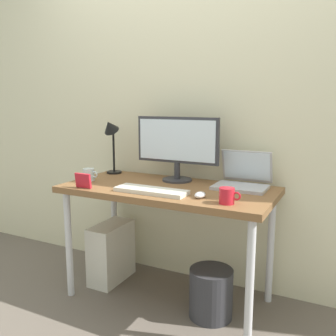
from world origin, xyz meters
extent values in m
plane|color=#665B51|center=(0.00, 0.00, 0.00)|extent=(6.00, 6.00, 0.00)
cube|color=beige|center=(0.00, 0.38, 1.30)|extent=(4.40, 0.04, 2.60)
cube|color=brown|center=(0.00, 0.00, 0.73)|extent=(1.32, 0.64, 0.04)
cylinder|color=silver|center=(-0.60, -0.26, 0.36)|extent=(0.04, 0.04, 0.71)
cylinder|color=silver|center=(0.60, -0.26, 0.36)|extent=(0.04, 0.04, 0.71)
cylinder|color=silver|center=(-0.60, 0.26, 0.36)|extent=(0.04, 0.04, 0.71)
cylinder|color=silver|center=(0.60, 0.26, 0.36)|extent=(0.04, 0.04, 0.71)
cylinder|color=#333338|center=(-0.03, 0.19, 0.76)|extent=(0.20, 0.20, 0.01)
cylinder|color=#333338|center=(-0.03, 0.19, 0.82)|extent=(0.04, 0.04, 0.11)
cube|color=#333338|center=(-0.03, 0.19, 1.03)|extent=(0.58, 0.03, 0.30)
cube|color=white|center=(-0.03, 0.17, 1.03)|extent=(0.54, 0.01, 0.27)
cube|color=#B2B2B7|center=(0.42, 0.15, 0.76)|extent=(0.32, 0.22, 0.02)
cube|color=#B2B2B7|center=(0.42, 0.29, 0.87)|extent=(0.32, 0.07, 0.20)
cube|color=white|center=(0.42, 0.28, 0.88)|extent=(0.30, 0.06, 0.18)
cylinder|color=black|center=(-0.56, 0.22, 0.76)|extent=(0.11, 0.11, 0.01)
cylinder|color=black|center=(-0.56, 0.22, 0.92)|extent=(0.02, 0.02, 0.31)
cone|color=black|center=(-0.56, 0.18, 1.10)|extent=(0.11, 0.14, 0.13)
cube|color=silver|center=(-0.02, -0.18, 0.77)|extent=(0.44, 0.14, 0.02)
ellipsoid|color=silver|center=(0.28, -0.16, 0.77)|extent=(0.06, 0.09, 0.03)
cylinder|color=red|center=(0.45, -0.20, 0.80)|extent=(0.08, 0.08, 0.08)
torus|color=red|center=(0.50, -0.20, 0.80)|extent=(0.05, 0.01, 0.05)
cylinder|color=silver|center=(-0.56, -0.08, 0.79)|extent=(0.07, 0.07, 0.08)
torus|color=silver|center=(-0.51, -0.08, 0.80)|extent=(0.05, 0.01, 0.05)
cube|color=red|center=(-0.45, -0.27, 0.80)|extent=(0.11, 0.03, 0.09)
cube|color=silver|center=(-0.48, 0.04, 0.21)|extent=(0.18, 0.36, 0.42)
cylinder|color=#333338|center=(0.33, -0.08, 0.15)|extent=(0.26, 0.26, 0.30)
camera|label=1|loc=(1.02, -2.01, 1.28)|focal=39.50mm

